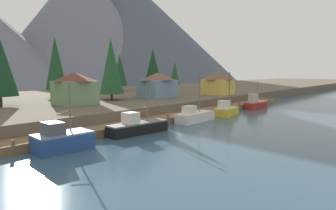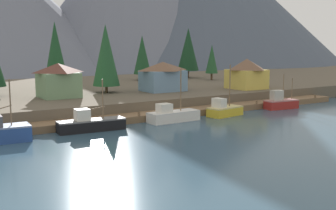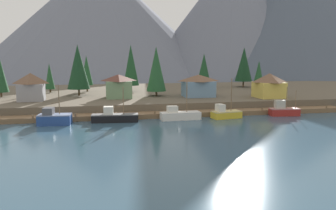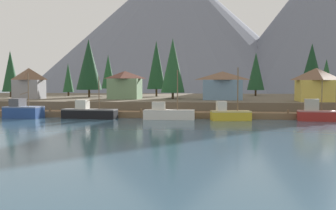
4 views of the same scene
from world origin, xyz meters
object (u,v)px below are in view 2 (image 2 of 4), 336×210
fishing_boat_black (90,124)px  house_yellow (247,73)px  conifer_near_right (188,49)px  conifer_centre (142,55)px  house_green (58,80)px  conifer_back_right (106,55)px  fishing_boat_blue (2,132)px  fishing_boat_white (173,115)px  conifer_back_left (55,51)px  house_blue (163,76)px  conifer_far_right (212,59)px  fishing_boat_yellow (224,110)px  fishing_boat_red (280,103)px

fishing_boat_black → house_yellow: size_ratio=1.34×
conifer_near_right → conifer_centre: bearing=177.7°
house_green → conifer_back_right: size_ratio=0.51×
conifer_back_right → house_yellow: bearing=-17.9°
fishing_boat_blue → house_green: (13.25, 18.88, 4.28)m
fishing_boat_white → conifer_back_right: size_ratio=0.64×
house_yellow → conifer_near_right: bearing=78.6°
fishing_boat_white → conifer_back_left: size_ratio=0.60×
fishing_boat_white → house_blue: (9.01, 17.25, 4.45)m
fishing_boat_black → conifer_back_left: size_ratio=0.67×
conifer_far_right → conifer_back_right: bearing=-161.3°
fishing_boat_white → fishing_boat_yellow: size_ratio=0.99×
house_green → conifer_far_right: conifer_far_right is taller
house_green → conifer_back_right: (9.91, 2.10, 4.09)m
house_green → conifer_centre: 37.35m
fishing_boat_yellow → house_blue: bearing=83.0°
conifer_back_left → fishing_boat_blue: bearing=-117.6°
fishing_boat_blue → conifer_far_right: conifer_far_right is taller
fishing_boat_blue → fishing_boat_black: size_ratio=0.81×
conifer_back_right → house_blue: bearing=-18.1°
house_yellow → conifer_back_left: bearing=146.5°
house_green → fishing_boat_black: bearing=-95.8°
conifer_back_left → conifer_centre: size_ratio=1.22×
conifer_back_left → conifer_back_right: conifer_back_left is taller
fishing_boat_yellow → house_green: house_green is taller
conifer_back_right → conifer_centre: conifer_back_right is taller
fishing_boat_black → house_green: 19.20m
conifer_back_left → fishing_boat_red: bearing=-47.9°
house_green → house_blue: (20.35, -1.32, -0.09)m
conifer_near_right → conifer_back_right: 38.91m
fishing_boat_white → house_blue: house_blue is taller
conifer_back_left → conifer_centre: 26.11m
fishing_boat_black → fishing_boat_white: (13.25, 0.00, -0.05)m
house_blue → conifer_far_right: size_ratio=0.90×
house_green → conifer_far_right: size_ratio=0.74×
fishing_boat_red → house_yellow: (2.55, 11.73, 4.51)m
house_yellow → conifer_centre: 30.88m
fishing_boat_white → house_yellow: bearing=22.5°
house_yellow → fishing_boat_red: bearing=-102.3°
conifer_back_right → house_green: bearing=-168.0°
fishing_boat_white → house_yellow: (25.93, 11.81, 4.68)m
conifer_back_left → conifer_centre: (24.83, 7.96, -1.39)m
conifer_back_left → house_blue: bearing=-45.7°
fishing_boat_white → conifer_near_right: bearing=50.2°
fishing_boat_blue → conifer_centre: bearing=48.6°
fishing_boat_red → conifer_near_right: (8.41, 40.82, 9.03)m
conifer_back_left → conifer_near_right: bearing=10.8°
house_yellow → house_blue: 17.78m
house_blue → conifer_centre: (8.95, 24.22, 3.49)m
conifer_centre → fishing_boat_blue: bearing=-135.5°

